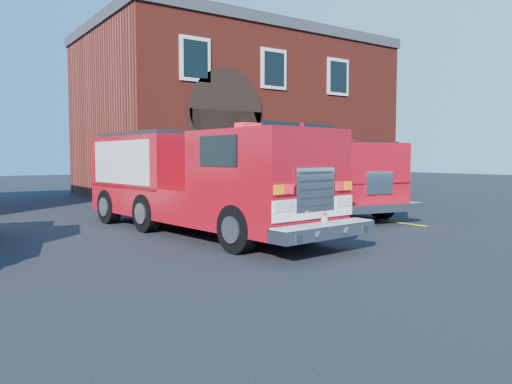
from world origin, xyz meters
TOP-DOWN VIEW (x-y plane):
  - ground at (0.00, 0.00)m, footprint 100.00×100.00m
  - parking_stripe_near at (6.50, 1.00)m, footprint 0.12×3.00m
  - parking_stripe_mid at (6.50, 4.00)m, footprint 0.12×3.00m
  - parking_stripe_far at (6.50, 7.00)m, footprint 0.12×3.00m
  - fire_station at (8.99, 13.98)m, footprint 15.20×10.20m
  - fire_engine at (0.53, 2.29)m, footprint 3.38×9.10m
  - secondary_truck at (6.31, 4.39)m, footprint 3.86×8.40m

SIDE VIEW (x-z plane):
  - ground at x=0.00m, z-range 0.00..0.00m
  - parking_stripe_near at x=6.50m, z-range 0.00..0.01m
  - parking_stripe_mid at x=6.50m, z-range 0.00..0.01m
  - parking_stripe_far at x=6.50m, z-range 0.00..0.01m
  - fire_engine at x=0.53m, z-range 0.05..2.79m
  - secondary_truck at x=6.31m, z-range 0.12..2.74m
  - fire_station at x=8.99m, z-range 0.03..8.48m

